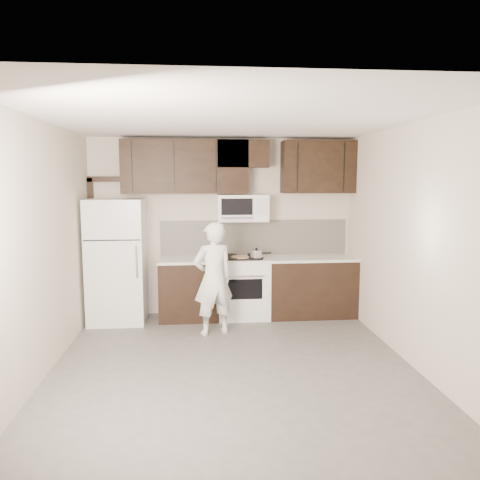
{
  "coord_description": "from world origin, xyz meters",
  "views": [
    {
      "loc": [
        -0.37,
        -4.94,
        2.08
      ],
      "look_at": [
        0.16,
        0.9,
        1.32
      ],
      "focal_mm": 35.0,
      "sensor_mm": 36.0,
      "label": 1
    }
  ],
  "objects": [
    {
      "name": "floor",
      "position": [
        0.0,
        0.0,
        0.0
      ],
      "size": [
        4.5,
        4.5,
        0.0
      ],
      "primitive_type": "plane",
      "color": "#53504D",
      "rests_on": "ground"
    },
    {
      "name": "back_wall",
      "position": [
        0.0,
        2.25,
        1.35
      ],
      "size": [
        4.0,
        0.0,
        4.0
      ],
      "primitive_type": "plane",
      "rotation": [
        1.57,
        0.0,
        0.0
      ],
      "color": "beige",
      "rests_on": "ground"
    },
    {
      "name": "ceiling",
      "position": [
        0.0,
        0.0,
        2.7
      ],
      "size": [
        4.5,
        4.5,
        0.0
      ],
      "primitive_type": "plane",
      "rotation": [
        3.14,
        0.0,
        0.0
      ],
      "color": "white",
      "rests_on": "back_wall"
    },
    {
      "name": "counter_run",
      "position": [
        0.6,
        1.94,
        0.46
      ],
      "size": [
        2.95,
        0.64,
        0.91
      ],
      "color": "black",
      "rests_on": "floor"
    },
    {
      "name": "stove",
      "position": [
        0.3,
        1.94,
        0.46
      ],
      "size": [
        0.76,
        0.66,
        0.94
      ],
      "color": "white",
      "rests_on": "floor"
    },
    {
      "name": "backsplash",
      "position": [
        0.5,
        2.24,
        1.18
      ],
      "size": [
        2.9,
        0.02,
        0.54
      ],
      "primitive_type": "cube",
      "color": "beige",
      "rests_on": "counter_run"
    },
    {
      "name": "upper_cabinets",
      "position": [
        0.21,
        2.08,
        2.28
      ],
      "size": [
        3.48,
        0.35,
        0.78
      ],
      "color": "black",
      "rests_on": "back_wall"
    },
    {
      "name": "microwave",
      "position": [
        0.3,
        2.06,
        1.65
      ],
      "size": [
        0.76,
        0.42,
        0.4
      ],
      "color": "white",
      "rests_on": "upper_cabinets"
    },
    {
      "name": "refrigerator",
      "position": [
        -1.55,
        1.89,
        0.9
      ],
      "size": [
        0.8,
        0.76,
        1.8
      ],
      "color": "white",
      "rests_on": "floor"
    },
    {
      "name": "door_trim",
      "position": [
        -1.92,
        2.21,
        1.25
      ],
      "size": [
        0.5,
        0.08,
        2.12
      ],
      "color": "black",
      "rests_on": "floor"
    },
    {
      "name": "saucepan",
      "position": [
        0.48,
        1.79,
        0.98
      ],
      "size": [
        0.31,
        0.18,
        0.17
      ],
      "color": "silver",
      "rests_on": "stove"
    },
    {
      "name": "baking_tray",
      "position": [
        0.24,
        1.84,
        0.92
      ],
      "size": [
        0.4,
        0.31,
        0.02
      ],
      "primitive_type": "cube",
      "rotation": [
        0.0,
        0.0,
        -0.03
      ],
      "color": "black",
      "rests_on": "counter_run"
    },
    {
      "name": "pizza",
      "position": [
        0.24,
        1.84,
        0.94
      ],
      "size": [
        0.27,
        0.27,
        0.02
      ],
      "primitive_type": "cylinder",
      "rotation": [
        0.0,
        0.0,
        -0.03
      ],
      "color": "tan",
      "rests_on": "baking_tray"
    },
    {
      "name": "person",
      "position": [
        -0.18,
        1.19,
        0.76
      ],
      "size": [
        0.65,
        0.53,
        1.52
      ],
      "primitive_type": "imported",
      "rotation": [
        0.0,
        0.0,
        3.48
      ],
      "color": "white",
      "rests_on": "floor"
    }
  ]
}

